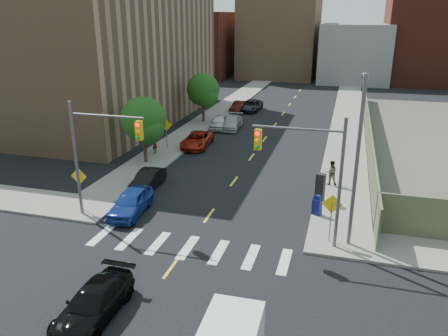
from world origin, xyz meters
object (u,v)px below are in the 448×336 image
Objects in this scene: black_sedan at (94,303)px; pedestrian_west at (155,144)px; parked_car_red at (197,140)px; mailbox at (317,205)px; pedestrian_east at (331,173)px; payphone at (320,187)px; parked_car_white at (219,122)px; parked_car_silver at (232,122)px; parked_car_grey at (251,105)px; parked_car_blue at (131,202)px; parked_car_maroon at (239,107)px; parked_car_black at (148,180)px.

pedestrian_west reaches higher than black_sedan.
mailbox is (11.80, -11.96, 0.08)m from parked_car_red.
payphone is at bearing 71.47° from pedestrian_east.
parked_car_red is 1.16× the size of parked_car_white.
pedestrian_east reaches higher than parked_car_silver.
black_sedan is (2.63, -40.91, -0.02)m from parked_car_grey.
parked_car_blue is 11.31m from mailbox.
parked_car_red is 1.22× the size of parked_car_maroon.
pedestrian_east is at bearing -58.21° from parked_car_maroon.
parked_car_silver is (0.49, 22.11, -0.06)m from parked_car_blue.
parked_car_grey is 2.95× the size of pedestrian_west.
parked_car_maroon is (-0.81, 30.56, -0.08)m from parked_car_blue.
parked_car_maroon is 2.42× the size of pedestrian_west.
parked_car_white is at bearing -86.84° from parked_car_maroon.
parked_car_grey reaches higher than black_sedan.
parked_car_red is at bearing 89.16° from parked_car_black.
pedestrian_east is at bearing -63.39° from parked_car_grey.
mailbox is (10.50, -19.45, 0.08)m from parked_car_silver.
pedestrian_east reaches higher than pedestrian_west.
parked_car_blue is at bearing 108.59° from black_sedan.
mailbox is 0.68× the size of payphone.
parked_car_blue is 14.01m from pedestrian_east.
pedestrian_west is (-4.03, -20.26, 0.30)m from parked_car_grey.
parked_car_white reaches higher than parked_car_maroon.
parked_car_silver is at bearing 8.26° from parked_car_white.
parked_car_silver is 9.54m from parked_car_grey.
payphone is at bearing -62.23° from parked_car_maroon.
parked_car_red is at bearing -95.16° from parked_car_white.
mailbox is (7.87, 11.91, 0.10)m from black_sedan.
parked_car_maroon is 2.16× the size of payphone.
parked_car_black is 2.33× the size of pedestrian_west.
parked_car_silver is 20.25m from payphone.
parked_car_silver reaches higher than parked_car_red.
parked_car_blue is 0.89× the size of parked_car_red.
parked_car_maroon is (0.00, 15.95, -0.02)m from parked_car_red.
payphone is (11.80, -9.82, 0.40)m from parked_car_red.
parked_car_grey is at bearing 81.80° from parked_car_red.
parked_car_maroon is at bearing 86.56° from parked_car_blue.
parked_car_silver is 11.45m from pedestrian_west.
payphone reaches higher than pedestrian_west.
payphone is (11.80, -17.00, 0.36)m from parked_car_white.
parked_car_maroon is 0.88× the size of black_sedan.
mailbox is at bearing 75.36° from pedestrian_east.
parked_car_white is 10.76m from pedestrian_west.
pedestrian_west is (-14.53, 8.74, 0.22)m from mailbox.
mailbox reaches higher than parked_car_grey.
parked_car_white is 20.69m from payphone.
payphone is 1.05× the size of pedestrian_east.
black_sedan is at bearing -76.32° from parked_car_blue.
parked_car_blue is 0.92× the size of parked_car_silver.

